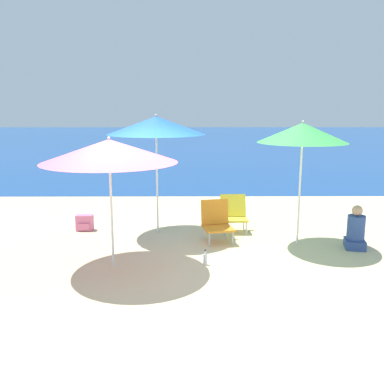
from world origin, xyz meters
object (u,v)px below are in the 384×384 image
Objects in this scene: beach_umbrella_green at (303,133)px; backpack_pink at (85,223)px; beach_chair_orange at (216,221)px; beach_chair_yellow at (234,212)px; beach_umbrella_pink at (109,151)px; water_bottle at (205,259)px; person_seated_near at (356,231)px; beach_umbrella_blue at (156,125)px.

beach_umbrella_green is 4.61m from backpack_pink.
beach_chair_yellow is at bearing 48.34° from beach_chair_orange.
beach_umbrella_pink is at bearing -139.61° from beach_chair_yellow.
beach_umbrella_green is 6.73× the size of backpack_pink.
person_seated_near is at bearing 16.45° from water_bottle.
backpack_pink is (-3.03, 0.05, -0.23)m from beach_chair_yellow.
beach_umbrella_pink reaches higher than person_seated_near.
beach_chair_orange is at bearing -122.32° from beach_chair_yellow.
beach_umbrella_blue reaches higher than beach_chair_orange.
beach_umbrella_pink reaches higher than beach_chair_yellow.
water_bottle is (-2.69, -0.80, -0.22)m from person_seated_near.
beach_chair_orange is at bearing 36.38° from beach_umbrella_pink.
person_seated_near is 2.82m from water_bottle.
beach_umbrella_pink is 0.92× the size of beach_umbrella_green.
beach_chair_yellow is 0.93× the size of person_seated_near.
person_seated_near is at bearing -14.00° from beach_umbrella_green.
person_seated_near reaches higher than water_bottle.
beach_chair_yellow is at bearing -0.92° from backpack_pink.
beach_chair_orange is 2.75m from backpack_pink.
beach_chair_orange is at bearing -25.93° from beach_umbrella_blue.
beach_umbrella_blue is at bearing 116.36° from water_bottle.
beach_umbrella_green reaches higher than person_seated_near.
beach_umbrella_blue reaches higher than person_seated_near.
beach_umbrella_pink is 3.20m from beach_chair_yellow.
beach_umbrella_blue is 1.13× the size of beach_umbrella_pink.
person_seated_near reaches higher than beach_chair_orange.
water_bottle is at bearing 1.10° from beach_umbrella_pink.
water_bottle is (0.88, -1.78, -2.03)m from beach_umbrella_blue.
beach_umbrella_pink is 2.56m from beach_chair_orange.
beach_umbrella_green is (3.19, 1.06, 0.21)m from beach_umbrella_pink.
backpack_pink is at bearing 167.40° from beach_umbrella_green.
person_seated_near is (3.58, -0.99, -1.81)m from beach_umbrella_blue.
person_seated_near is (0.97, -0.24, -1.71)m from beach_umbrella_green.
person_seated_near is (2.05, -1.11, -0.07)m from beach_chair_yellow.
water_bottle is at bearing -149.03° from beach_umbrella_green.
beach_umbrella_green is (2.61, -0.75, -0.10)m from beach_umbrella_blue.
beach_umbrella_blue reaches higher than beach_umbrella_pink.
beach_chair_orange is at bearing 78.46° from water_bottle.
beach_umbrella_pink is 2.65× the size of person_seated_near.
water_bottle is at bearing -110.87° from beach_chair_yellow.
beach_umbrella_green is at bearing -15.99° from beach_umbrella_blue.
beach_umbrella_blue is at bearing 176.20° from person_seated_near.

